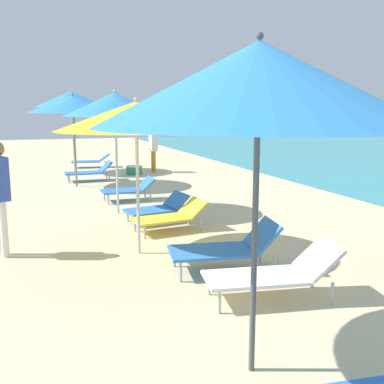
{
  "coord_description": "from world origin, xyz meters",
  "views": [
    {
      "loc": [
        -1.12,
        3.47,
        2.21
      ],
      "look_at": [
        0.79,
        8.98,
        1.15
      ],
      "focal_mm": 42.43,
      "sensor_mm": 36.0,
      "label": 1
    }
  ],
  "objects_px": {
    "umbrella_farthest": "(71,99)",
    "lounger_farthest_shoreside": "(91,160)",
    "umbrella_fourth": "(136,116)",
    "umbrella_fifth": "(115,105)",
    "lounger_fifth_inland": "(158,208)",
    "umbrella_sixth": "(73,104)",
    "umbrella_third": "(259,85)",
    "lounger_sixth_shoreside": "(90,171)",
    "lounger_fourth_shoreside": "(170,216)",
    "lounger_third_shoreside": "(274,272)",
    "lounger_fourth_inland": "(227,247)",
    "person_walking_far": "(153,146)",
    "lounger_fifth_shoreside": "(129,189)",
    "cooler_box": "(134,170)"
  },
  "relations": [
    {
      "from": "umbrella_farthest",
      "to": "lounger_farthest_shoreside",
      "type": "xyz_separation_m",
      "value": [
        0.75,
        1.27,
        -2.3
      ]
    },
    {
      "from": "umbrella_fourth",
      "to": "umbrella_fifth",
      "type": "bearing_deg",
      "value": 86.36
    },
    {
      "from": "umbrella_fourth",
      "to": "umbrella_farthest",
      "type": "height_order",
      "value": "umbrella_farthest"
    },
    {
      "from": "lounger_fifth_inland",
      "to": "umbrella_fifth",
      "type": "bearing_deg",
      "value": -67.74
    },
    {
      "from": "umbrella_farthest",
      "to": "umbrella_sixth",
      "type": "bearing_deg",
      "value": -93.76
    },
    {
      "from": "umbrella_sixth",
      "to": "umbrella_third",
      "type": "bearing_deg",
      "value": -86.94
    },
    {
      "from": "umbrella_sixth",
      "to": "lounger_sixth_shoreside",
      "type": "distance_m",
      "value": 2.32
    },
    {
      "from": "lounger_sixth_shoreside",
      "to": "lounger_fourth_shoreside",
      "type": "bearing_deg",
      "value": 95.47
    },
    {
      "from": "lounger_third_shoreside",
      "to": "lounger_fourth_inland",
      "type": "relative_size",
      "value": 1.04
    },
    {
      "from": "lounger_fourth_inland",
      "to": "person_walking_far",
      "type": "xyz_separation_m",
      "value": [
        1.58,
        10.24,
        0.59
      ]
    },
    {
      "from": "lounger_fifth_inland",
      "to": "lounger_farthest_shoreside",
      "type": "distance_m",
      "value": 9.31
    },
    {
      "from": "lounger_farthest_shoreside",
      "to": "umbrella_third",
      "type": "bearing_deg",
      "value": 95.6
    },
    {
      "from": "umbrella_third",
      "to": "lounger_sixth_shoreside",
      "type": "bearing_deg",
      "value": 90.28
    },
    {
      "from": "umbrella_fifth",
      "to": "lounger_farthest_shoreside",
      "type": "height_order",
      "value": "umbrella_fifth"
    },
    {
      "from": "lounger_third_shoreside",
      "to": "umbrella_fifth",
      "type": "relative_size",
      "value": 0.62
    },
    {
      "from": "lounger_third_shoreside",
      "to": "lounger_fourth_inland",
      "type": "xyz_separation_m",
      "value": [
        -0.14,
        1.07,
        0.01
      ]
    },
    {
      "from": "lounger_fifth_shoreside",
      "to": "umbrella_sixth",
      "type": "relative_size",
      "value": 0.48
    },
    {
      "from": "umbrella_fifth",
      "to": "umbrella_sixth",
      "type": "height_order",
      "value": "umbrella_sixth"
    },
    {
      "from": "lounger_fourth_shoreside",
      "to": "lounger_fifth_shoreside",
      "type": "bearing_deg",
      "value": -94.58
    },
    {
      "from": "umbrella_sixth",
      "to": "umbrella_farthest",
      "type": "relative_size",
      "value": 0.92
    },
    {
      "from": "umbrella_farthest",
      "to": "cooler_box",
      "type": "distance_m",
      "value": 3.33
    },
    {
      "from": "umbrella_third",
      "to": "person_walking_far",
      "type": "height_order",
      "value": "umbrella_third"
    },
    {
      "from": "umbrella_fourth",
      "to": "umbrella_farthest",
      "type": "bearing_deg",
      "value": 90.82
    },
    {
      "from": "umbrella_third",
      "to": "cooler_box",
      "type": "relative_size",
      "value": 4.8
    },
    {
      "from": "lounger_third_shoreside",
      "to": "lounger_fifth_inland",
      "type": "relative_size",
      "value": 1.27
    },
    {
      "from": "lounger_fifth_shoreside",
      "to": "umbrella_fifth",
      "type": "bearing_deg",
      "value": 67.53
    },
    {
      "from": "umbrella_third",
      "to": "lounger_fourth_inland",
      "type": "height_order",
      "value": "umbrella_third"
    },
    {
      "from": "lounger_fifth_shoreside",
      "to": "lounger_sixth_shoreside",
      "type": "relative_size",
      "value": 0.88
    },
    {
      "from": "lounger_third_shoreside",
      "to": "lounger_fifth_shoreside",
      "type": "height_order",
      "value": "lounger_third_shoreside"
    },
    {
      "from": "umbrella_fourth",
      "to": "lounger_farthest_shoreside",
      "type": "bearing_deg",
      "value": 86.89
    },
    {
      "from": "umbrella_fourth",
      "to": "umbrella_sixth",
      "type": "xyz_separation_m",
      "value": [
        -0.35,
        6.81,
        0.25
      ]
    },
    {
      "from": "lounger_fifth_shoreside",
      "to": "lounger_third_shoreside",
      "type": "bearing_deg",
      "value": 92.57
    },
    {
      "from": "umbrella_fifth",
      "to": "umbrella_sixth",
      "type": "distance_m",
      "value": 3.94
    },
    {
      "from": "lounger_fifth_shoreside",
      "to": "lounger_farthest_shoreside",
      "type": "bearing_deg",
      "value": -90.73
    },
    {
      "from": "lounger_sixth_shoreside",
      "to": "umbrella_farthest",
      "type": "distance_m",
      "value": 3.16
    },
    {
      "from": "lounger_fifth_inland",
      "to": "cooler_box",
      "type": "xyz_separation_m",
      "value": [
        0.95,
        6.75,
        -0.12
      ]
    },
    {
      "from": "lounger_fourth_inland",
      "to": "umbrella_sixth",
      "type": "bearing_deg",
      "value": -71.46
    },
    {
      "from": "lounger_fifth_inland",
      "to": "umbrella_third",
      "type": "bearing_deg",
      "value": 74.66
    },
    {
      "from": "lounger_fifth_shoreside",
      "to": "umbrella_farthest",
      "type": "distance_m",
      "value": 6.24
    },
    {
      "from": "umbrella_third",
      "to": "cooler_box",
      "type": "height_order",
      "value": "umbrella_third"
    },
    {
      "from": "lounger_sixth_shoreside",
      "to": "lounger_farthest_shoreside",
      "type": "relative_size",
      "value": 0.96
    },
    {
      "from": "lounger_fourth_shoreside",
      "to": "lounger_fifth_inland",
      "type": "distance_m",
      "value": 0.77
    },
    {
      "from": "umbrella_fifth",
      "to": "umbrella_third",
      "type": "bearing_deg",
      "value": -89.83
    },
    {
      "from": "lounger_fourth_shoreside",
      "to": "lounger_farthest_shoreside",
      "type": "height_order",
      "value": "lounger_fourth_shoreside"
    },
    {
      "from": "umbrella_fourth",
      "to": "umbrella_third",
      "type": "bearing_deg",
      "value": -86.67
    },
    {
      "from": "umbrella_fourth",
      "to": "umbrella_farthest",
      "type": "distance_m",
      "value": 9.94
    },
    {
      "from": "lounger_fourth_shoreside",
      "to": "umbrella_farthest",
      "type": "height_order",
      "value": "umbrella_farthest"
    },
    {
      "from": "lounger_third_shoreside",
      "to": "umbrella_third",
      "type": "bearing_deg",
      "value": 63.0
    },
    {
      "from": "umbrella_fifth",
      "to": "cooler_box",
      "type": "bearing_deg",
      "value": 74.65
    },
    {
      "from": "lounger_fourth_shoreside",
      "to": "umbrella_third",
      "type": "bearing_deg",
      "value": 74.47
    }
  ]
}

